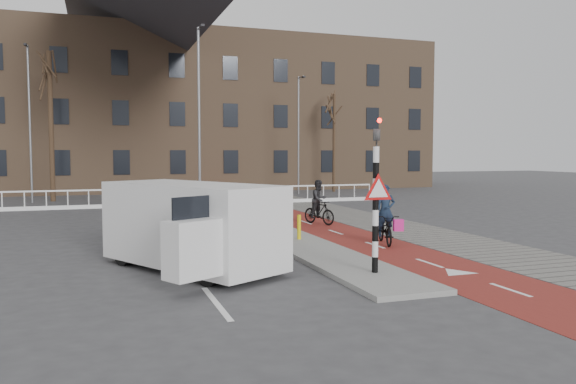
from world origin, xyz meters
name	(u,v)px	position (x,y,z in m)	size (l,w,h in m)	color
ground	(360,260)	(0.00, 0.00, 0.00)	(120.00, 120.00, 0.00)	#38383A
bike_lane	(290,217)	(1.50, 10.00, 0.01)	(2.50, 60.00, 0.01)	maroon
sidewalk	(348,215)	(4.30, 10.00, 0.01)	(3.00, 60.00, 0.01)	slate
curb_island	(287,238)	(-0.70, 4.00, 0.06)	(1.80, 16.00, 0.12)	gray
traffic_signal	(376,191)	(-0.60, -2.02, 1.99)	(0.80, 0.80, 3.68)	black
bollard	(299,227)	(-0.56, 3.21, 0.51)	(0.12, 0.12, 0.78)	#DBC40C
cyclist_near	(386,224)	(1.92, 2.10, 0.63)	(1.09, 1.88, 1.86)	black
cyclist_far	(319,206)	(1.77, 7.27, 0.74)	(1.08, 1.67, 1.77)	black
van	(191,224)	(-4.44, 0.25, 1.11)	(4.09, 5.25, 2.11)	silver
railing	(129,202)	(-5.00, 17.00, 0.31)	(28.00, 0.10, 0.99)	silver
townhouse_row	(143,89)	(-3.00, 32.00, 7.81)	(46.00, 10.00, 15.90)	#7F6047
tree_mid	(51,127)	(-9.05, 22.34, 4.38)	(0.29, 0.29, 8.77)	#322416
tree_right	(334,143)	(10.01, 24.66, 3.58)	(0.22, 0.22, 7.15)	#322416
streetlight_near	(199,122)	(-2.03, 12.72, 4.31)	(0.12, 0.12, 8.61)	slate
streetlight_left	(30,125)	(-10.12, 21.82, 4.47)	(0.12, 0.12, 8.93)	slate
streetlight_right	(298,136)	(6.71, 23.26, 4.04)	(0.12, 0.12, 8.09)	slate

